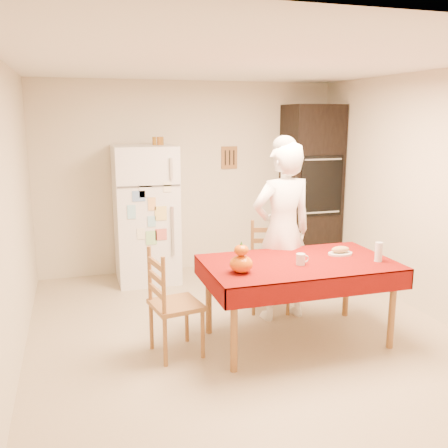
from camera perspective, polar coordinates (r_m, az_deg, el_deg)
name	(u,v)px	position (r m, az deg, el deg)	size (l,w,h in m)	color
floor	(244,333)	(4.93, 2.32, -12.30)	(4.50, 4.50, 0.00)	tan
room_shell	(246,164)	(4.51, 2.49, 6.81)	(4.02, 4.52, 2.51)	beige
refrigerator	(146,214)	(6.29, -8.91, 1.09)	(0.75, 0.74, 1.70)	white
oven_cabinet	(311,187)	(6.97, 9.90, 4.23)	(0.70, 0.62, 2.20)	black
dining_table	(298,269)	(4.58, 8.50, -5.09)	(1.70, 1.00, 0.76)	brown
chair_far	(269,262)	(5.40, 5.20, -4.38)	(0.52, 0.50, 0.95)	brown
chair_left	(169,300)	(4.34, -6.32, -8.60)	(0.46, 0.48, 0.95)	brown
seated_woman	(282,232)	(5.05, 6.69, -0.94)	(0.66, 0.43, 1.81)	white
coffee_mug	(301,259)	(4.45, 8.76, -4.01)	(0.08, 0.08, 0.10)	silver
pumpkin_lower	(241,264)	(4.18, 1.98, -4.59)	(0.20, 0.20, 0.15)	#ED3305
pumpkin_upper	(241,250)	(4.15, 1.99, -3.00)	(0.12, 0.12, 0.09)	#E83805
wine_glass	(379,252)	(4.71, 17.26, -3.06)	(0.07, 0.07, 0.18)	silver
bread_plate	(340,254)	(4.86, 13.14, -3.31)	(0.24, 0.24, 0.02)	silver
bread_loaf	(340,249)	(4.85, 13.16, -2.85)	(0.18, 0.10, 0.06)	#A27F4F
spice_jar_left	(154,141)	(6.25, -7.96, 9.38)	(0.05, 0.05, 0.10)	brown
spice_jar_mid	(159,141)	(6.26, -7.43, 9.40)	(0.05, 0.05, 0.10)	#8F531A
spice_jar_right	(162,141)	(6.26, -7.15, 9.41)	(0.05, 0.05, 0.10)	brown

